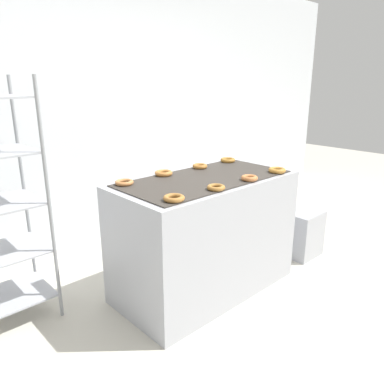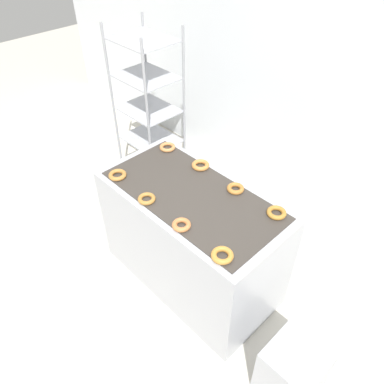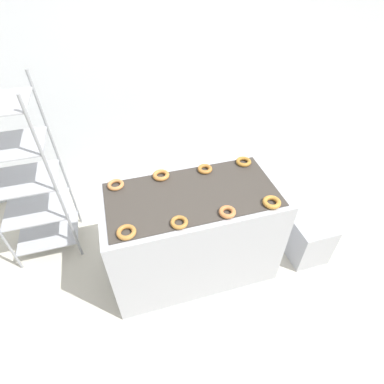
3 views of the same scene
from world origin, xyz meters
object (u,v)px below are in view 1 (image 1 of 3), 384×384
object	(u,v)px
glaze_bin	(297,232)
fryer_machine	(205,235)
donut_far_midright	(200,166)
donut_near_midright	(249,178)
donut_far_right	(228,160)
donut_near_right	(277,170)
donut_near_left	(174,198)
donut_far_left	(124,182)
donut_near_midleft	(216,187)
donut_far_midleft	(164,173)

from	to	relation	value
glaze_bin	fryer_machine	bearing A→B (deg)	171.54
glaze_bin	donut_far_midright	size ratio (longest dim) A/B	3.55
donut_near_midright	donut_far_right	distance (m)	0.64
fryer_machine	donut_near_right	bearing A→B (deg)	-26.91
glaze_bin	donut_near_right	size ratio (longest dim) A/B	3.24
donut_near_midright	fryer_machine	bearing A→B (deg)	123.82
donut_far_midright	donut_far_right	size ratio (longest dim) A/B	0.94
fryer_machine	donut_near_right	world-z (taller)	donut_near_right
donut_near_left	donut_far_left	distance (m)	0.52
donut_near_midright	donut_far_left	size ratio (longest dim) A/B	0.95
donut_far_left	donut_far_midright	size ratio (longest dim) A/B	1.05
donut_near_midleft	donut_near_right	bearing A→B (deg)	0.01
donut_near_midright	donut_far_midright	xyz separation A→B (m)	(0.00, 0.53, -0.00)
donut_near_midleft	donut_far_midleft	size ratio (longest dim) A/B	0.90
donut_far_left	donut_far_right	world-z (taller)	donut_far_right
donut_near_right	donut_far_right	size ratio (longest dim) A/B	1.03
donut_near_midleft	donut_far_left	xyz separation A→B (m)	(-0.38, 0.53, 0.00)
donut_near_midleft	donut_far_right	distance (m)	0.89
donut_near_left	donut_near_right	distance (m)	1.07
donut_near_right	donut_far_left	distance (m)	1.22
glaze_bin	donut_far_midleft	xyz separation A→B (m)	(-1.30, 0.44, 0.73)
donut_near_right	donut_far_midleft	distance (m)	0.91
donut_far_midleft	fryer_machine	bearing A→B (deg)	-55.74
donut_near_midright	donut_far_left	world-z (taller)	donut_near_midright
glaze_bin	donut_far_left	xyz separation A→B (m)	(-1.67, 0.42, 0.73)
donut_near_left	donut_far_right	bearing A→B (deg)	25.70
donut_near_midleft	donut_far_left	size ratio (longest dim) A/B	0.95
glaze_bin	donut_far_midleft	bearing A→B (deg)	161.35
donut_near_midleft	donut_far_midright	world-z (taller)	donut_far_midright
donut_near_midright	donut_far_right	bearing A→B (deg)	56.03
donut_near_midleft	donut_far_right	world-z (taller)	donut_far_right
fryer_machine	donut_near_right	distance (m)	0.77
donut_far_right	donut_far_midleft	bearing A→B (deg)	178.85
donut_near_left	donut_near_midright	xyz separation A→B (m)	(0.72, -0.01, 0.00)
donut_near_left	donut_near_midright	size ratio (longest dim) A/B	1.08
donut_far_left	donut_far_midleft	distance (m)	0.37
fryer_machine	donut_near_left	bearing A→B (deg)	-154.11
donut_near_right	donut_far_right	xyz separation A→B (m)	(0.01, 0.53, -0.00)
fryer_machine	donut_far_midright	size ratio (longest dim) A/B	11.50
donut_far_right	donut_near_midright	bearing A→B (deg)	-123.97
donut_near_midleft	donut_near_right	world-z (taller)	donut_near_right
donut_near_midleft	donut_far_midleft	distance (m)	0.55
glaze_bin	donut_near_midleft	size ratio (longest dim) A/B	3.55
donut_near_midright	donut_far_midright	size ratio (longest dim) A/B	1.00
donut_near_midright	donut_near_right	distance (m)	0.35
donut_far_midleft	donut_near_midleft	bearing A→B (deg)	-88.57
donut_far_midright	donut_near_midright	bearing A→B (deg)	-90.39
glaze_bin	donut_far_midleft	distance (m)	1.56
donut_far_left	donut_far_midleft	world-z (taller)	donut_far_midleft
fryer_machine	donut_near_midright	bearing A→B (deg)	-56.18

